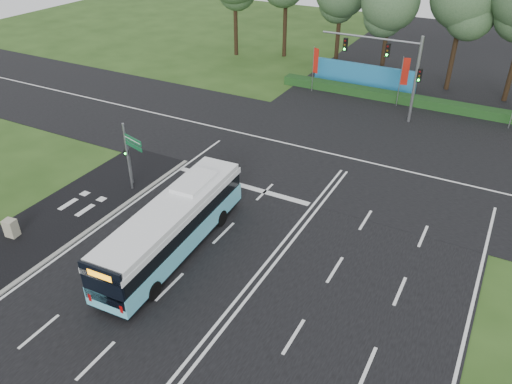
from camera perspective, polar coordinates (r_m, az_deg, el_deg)
ground at (r=26.78m, az=2.35°, el=-6.76°), size 120.00×120.00×0.00m
road_main at (r=26.77m, az=2.35°, el=-6.72°), size 20.00×120.00×0.04m
road_cross at (r=36.29m, az=10.80°, el=3.78°), size 120.00×14.00×0.05m
bike_path at (r=31.51m, az=-21.10°, el=-2.56°), size 5.00×18.00×0.06m
kerb_strip at (r=29.91m, az=-18.00°, el=-3.79°), size 0.25×18.00×0.12m
city_bus at (r=26.18m, az=-9.44°, el=-3.91°), size 2.90×11.11×3.16m
pedestrian_signal at (r=32.70m, az=-14.35°, el=3.70°), size 0.30×0.42×3.39m
street_sign at (r=31.39m, az=-14.21°, el=4.53°), size 1.72×0.57×4.57m
utility_cabinet at (r=30.61m, az=-26.19°, el=-3.75°), size 0.71×0.62×1.09m
banner_flag_left at (r=47.51m, az=6.77°, el=14.42°), size 0.59×0.28×4.25m
banner_flag_mid at (r=45.64m, az=16.55°, el=12.76°), size 0.62×0.25×4.40m
traffic_light_gantry at (r=42.20m, az=15.59°, el=13.99°), size 8.41×0.28×7.00m
hedge at (r=47.29m, az=15.87°, el=10.31°), size 22.00×1.20×0.80m
blue_hoarding at (r=50.26m, az=12.24°, el=12.88°), size 10.00×0.30×2.20m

